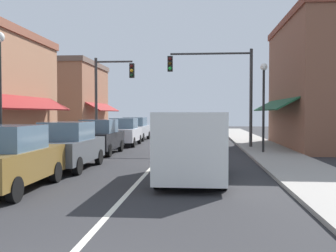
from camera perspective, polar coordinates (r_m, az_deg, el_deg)
ground_plane at (r=22.28m, az=-0.06°, el=-3.50°), size 80.00×80.00×0.00m
sidewalk_left at (r=23.40m, az=-13.63°, el=-3.15°), size 2.60×56.00×0.12m
sidewalk_right at (r=22.48m, az=14.07°, el=-3.35°), size 2.60×56.00×0.12m
lane_center_stripe at (r=22.28m, az=-0.06°, el=-3.49°), size 0.14×52.00×0.01m
storefront_right_block at (r=25.22m, az=21.59°, el=5.76°), size 5.96×10.20×7.70m
storefront_far_left at (r=34.17m, az=-15.12°, el=3.62°), size 7.24×8.20×6.31m
parked_car_nearest_left at (r=11.38m, az=-22.20°, el=-4.40°), size 1.83×4.12×1.77m
parked_car_second_left at (r=15.11m, az=-14.31°, el=-2.79°), size 1.81×4.11×1.77m
parked_car_third_left at (r=20.29m, az=-9.91°, el=-1.57°), size 1.80×4.11×1.77m
parked_car_far_left at (r=25.35m, az=-6.39°, el=-0.86°), size 1.84×4.13×1.77m
parked_car_distant_left at (r=30.26m, az=-4.77°, el=-0.41°), size 1.86×4.14×1.77m
van_in_lane at (r=12.35m, az=3.44°, el=-2.53°), size 2.02×5.19×2.12m
traffic_signal_mast_arm at (r=23.35m, az=7.88°, el=6.51°), size 4.97×0.50×5.84m
traffic_signal_left_corner at (r=25.26m, az=-8.66°, el=5.42°), size 2.60×0.50×5.60m
street_lamp_left_near at (r=14.64m, az=-23.27°, el=6.34°), size 0.36×0.36×4.87m
street_lamp_right_mid at (r=20.41m, az=13.73°, el=4.71°), size 0.36×0.36×4.60m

